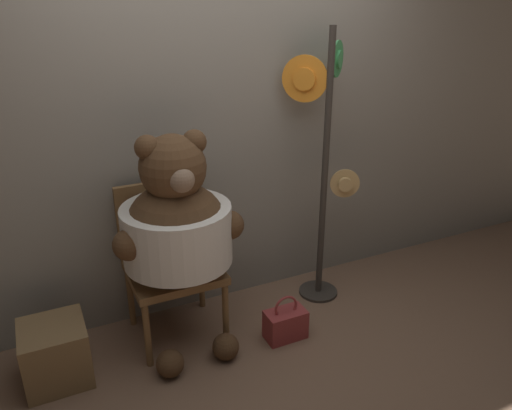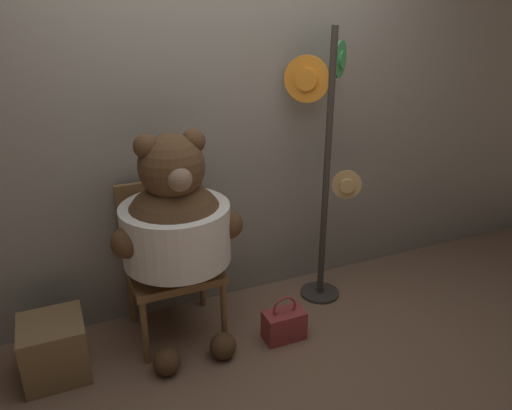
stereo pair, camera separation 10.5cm
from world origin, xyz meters
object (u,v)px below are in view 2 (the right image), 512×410
(chair, at_px, (169,254))
(teddy_bear, at_px, (176,227))
(handbag_on_ground, at_px, (284,324))
(hat_display_rack, at_px, (325,164))

(chair, distance_m, teddy_bear, 0.31)
(handbag_on_ground, bearing_deg, teddy_bear, 156.72)
(chair, bearing_deg, hat_display_rack, -2.43)
(teddy_bear, distance_m, hat_display_rack, 1.09)
(teddy_bear, bearing_deg, handbag_on_ground, -23.28)
(teddy_bear, distance_m, handbag_on_ground, 0.94)
(teddy_bear, relative_size, handbag_on_ground, 4.39)
(chair, relative_size, hat_display_rack, 0.52)
(hat_display_rack, bearing_deg, chair, 177.57)
(chair, height_order, teddy_bear, teddy_bear)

